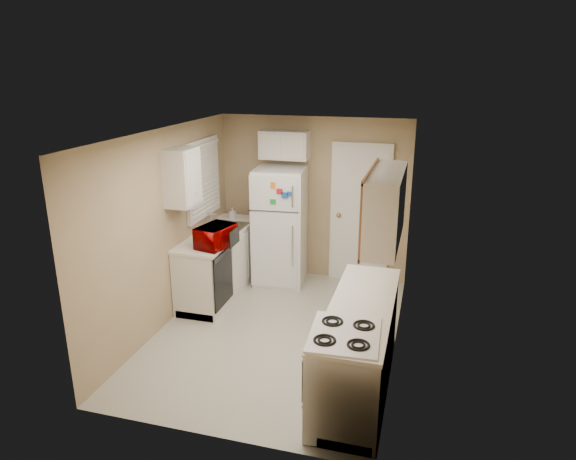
# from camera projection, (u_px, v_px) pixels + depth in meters

# --- Properties ---
(floor) EXTENTS (3.80, 3.80, 0.00)m
(floor) POSITION_uv_depth(u_px,v_px,m) (277.00, 332.00, 6.22)
(floor) COLOR beige
(floor) RESTS_ON ground
(ceiling) EXTENTS (3.80, 3.80, 0.00)m
(ceiling) POSITION_uv_depth(u_px,v_px,m) (275.00, 133.00, 5.48)
(ceiling) COLOR white
(ceiling) RESTS_ON floor
(wall_left) EXTENTS (3.80, 3.80, 0.00)m
(wall_left) POSITION_uv_depth(u_px,v_px,m) (166.00, 229.00, 6.21)
(wall_left) COLOR tan
(wall_left) RESTS_ON floor
(wall_right) EXTENTS (3.80, 3.80, 0.00)m
(wall_right) POSITION_uv_depth(u_px,v_px,m) (401.00, 250.00, 5.49)
(wall_right) COLOR tan
(wall_right) RESTS_ON floor
(wall_back) EXTENTS (2.80, 2.80, 0.00)m
(wall_back) POSITION_uv_depth(u_px,v_px,m) (313.00, 199.00, 7.59)
(wall_back) COLOR tan
(wall_back) RESTS_ON floor
(wall_front) EXTENTS (2.80, 2.80, 0.00)m
(wall_front) POSITION_uv_depth(u_px,v_px,m) (207.00, 313.00, 4.11)
(wall_front) COLOR tan
(wall_front) RESTS_ON floor
(left_counter) EXTENTS (0.60, 1.80, 0.90)m
(left_counter) POSITION_uv_depth(u_px,v_px,m) (220.00, 262.00, 7.19)
(left_counter) COLOR silver
(left_counter) RESTS_ON floor
(dishwasher) EXTENTS (0.03, 0.58, 0.72)m
(dishwasher) POSITION_uv_depth(u_px,v_px,m) (223.00, 278.00, 6.55)
(dishwasher) COLOR black
(dishwasher) RESTS_ON floor
(sink) EXTENTS (0.54, 0.74, 0.16)m
(sink) POSITION_uv_depth(u_px,v_px,m) (223.00, 231.00, 7.20)
(sink) COLOR gray
(sink) RESTS_ON left_counter
(microwave) EXTENTS (0.55, 0.38, 0.33)m
(microwave) POSITION_uv_depth(u_px,v_px,m) (216.00, 235.00, 6.44)
(microwave) COLOR #980000
(microwave) RESTS_ON left_counter
(soap_bottle) EXTENTS (0.09, 0.09, 0.17)m
(soap_bottle) POSITION_uv_depth(u_px,v_px,m) (233.00, 212.00, 7.63)
(soap_bottle) COLOR silver
(soap_bottle) RESTS_ON left_counter
(window_blinds) EXTENTS (0.10, 0.98, 1.08)m
(window_blinds) POSITION_uv_depth(u_px,v_px,m) (204.00, 179.00, 7.04)
(window_blinds) COLOR silver
(window_blinds) RESTS_ON wall_left
(upper_cabinet_left) EXTENTS (0.30, 0.45, 0.70)m
(upper_cabinet_left) POSITION_uv_depth(u_px,v_px,m) (182.00, 177.00, 6.19)
(upper_cabinet_left) COLOR silver
(upper_cabinet_left) RESTS_ON wall_left
(refrigerator) EXTENTS (0.76, 0.74, 1.71)m
(refrigerator) POSITION_uv_depth(u_px,v_px,m) (280.00, 226.00, 7.45)
(refrigerator) COLOR white
(refrigerator) RESTS_ON floor
(cabinet_over_fridge) EXTENTS (0.70, 0.30, 0.40)m
(cabinet_over_fridge) POSITION_uv_depth(u_px,v_px,m) (285.00, 145.00, 7.31)
(cabinet_over_fridge) COLOR silver
(cabinet_over_fridge) RESTS_ON wall_back
(interior_door) EXTENTS (0.86, 0.06, 2.08)m
(interior_door) POSITION_uv_depth(u_px,v_px,m) (360.00, 215.00, 7.43)
(interior_door) COLOR white
(interior_door) RESTS_ON floor
(right_counter) EXTENTS (0.60, 2.00, 0.90)m
(right_counter) POSITION_uv_depth(u_px,v_px,m) (360.00, 346.00, 5.07)
(right_counter) COLOR silver
(right_counter) RESTS_ON floor
(stove) EXTENTS (0.63, 0.76, 0.88)m
(stove) POSITION_uv_depth(u_px,v_px,m) (343.00, 381.00, 4.52)
(stove) COLOR white
(stove) RESTS_ON floor
(upper_cabinet_right) EXTENTS (0.30, 1.20, 0.70)m
(upper_cabinet_right) POSITION_uv_depth(u_px,v_px,m) (386.00, 207.00, 4.89)
(upper_cabinet_right) COLOR silver
(upper_cabinet_right) RESTS_ON wall_right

